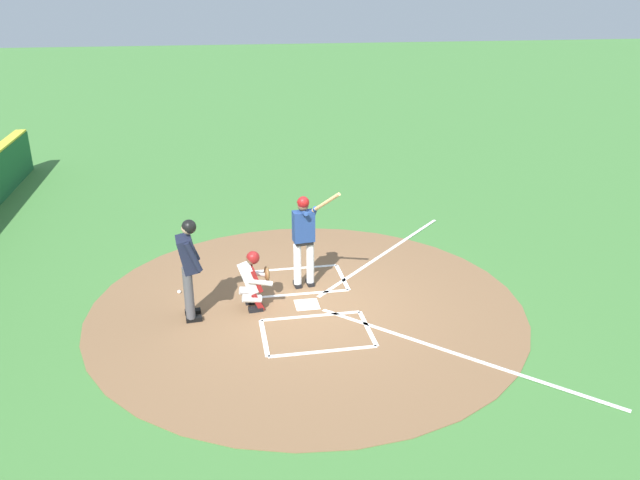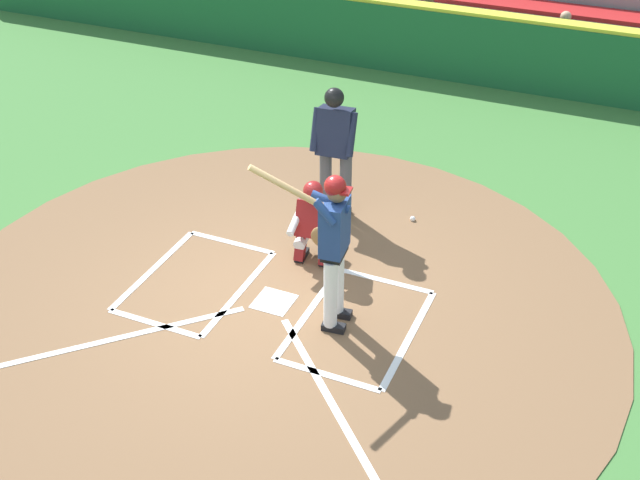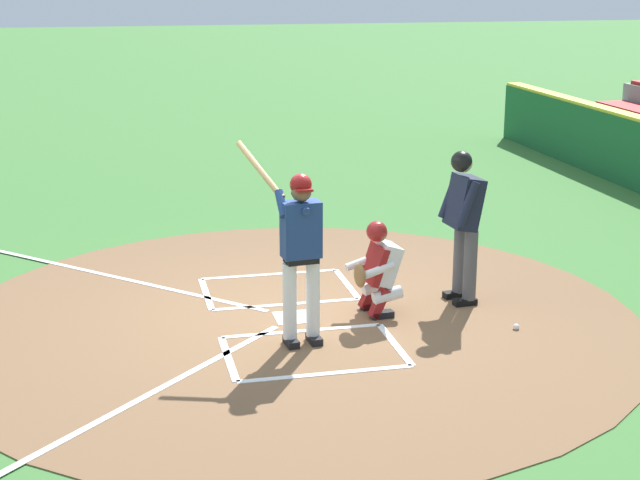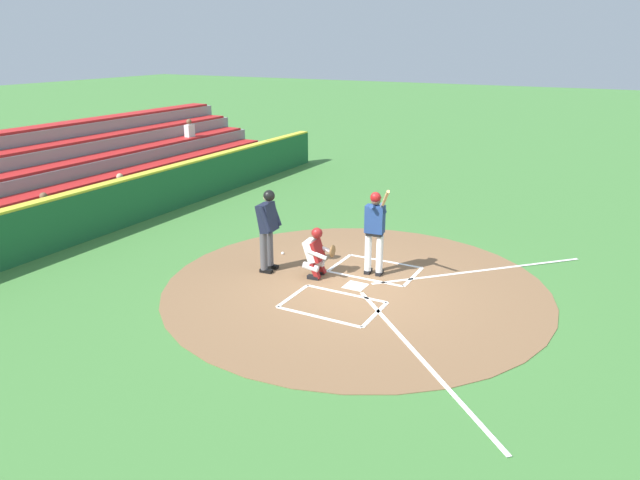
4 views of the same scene
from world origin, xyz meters
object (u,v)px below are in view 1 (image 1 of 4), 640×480
at_px(catcher, 253,279).
at_px(plate_umpire, 189,263).
at_px(batter, 304,235).
at_px(baseball, 179,292).

distance_m(catcher, plate_umpire, 1.23).
height_order(batter, plate_umpire, batter).
distance_m(catcher, baseball, 1.70).
bearing_deg(baseball, batter, 86.59).
xyz_separation_m(batter, baseball, (-0.15, -2.44, -1.06)).
height_order(batter, catcher, batter).
height_order(plate_umpire, baseball, plate_umpire).
xyz_separation_m(plate_umpire, baseball, (-1.03, -0.28, -1.04)).
relative_size(plate_umpire, baseball, 25.20).
bearing_deg(batter, plate_umpire, -67.81).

